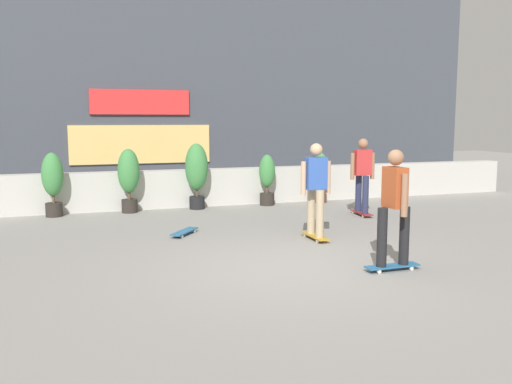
# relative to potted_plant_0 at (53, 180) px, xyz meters

# --- Properties ---
(ground_plane) EXTENTS (48.00, 48.00, 0.00)m
(ground_plane) POSITION_rel_potted_plant_0_xyz_m (3.26, -5.55, -0.80)
(ground_plane) COLOR gray
(planter_wall) EXTENTS (18.00, 0.40, 0.90)m
(planter_wall) POSITION_rel_potted_plant_0_xyz_m (3.26, 0.45, -0.35)
(planter_wall) COLOR beige
(planter_wall) RESTS_ON ground
(building_backdrop) EXTENTS (20.00, 2.08, 6.50)m
(building_backdrop) POSITION_rel_potted_plant_0_xyz_m (3.26, 4.45, 2.45)
(building_backdrop) COLOR #424751
(building_backdrop) RESTS_ON ground
(potted_plant_0) EXTENTS (0.46, 0.46, 1.40)m
(potted_plant_0) POSITION_rel_potted_plant_0_xyz_m (0.00, 0.00, 0.00)
(potted_plant_0) COLOR #2D2823
(potted_plant_0) RESTS_ON ground
(potted_plant_1) EXTENTS (0.49, 0.49, 1.45)m
(potted_plant_1) POSITION_rel_potted_plant_0_xyz_m (1.62, -0.00, 0.04)
(potted_plant_1) COLOR #2D2823
(potted_plant_1) RESTS_ON ground
(potted_plant_2) EXTENTS (0.54, 0.54, 1.55)m
(potted_plant_2) POSITION_rel_potted_plant_0_xyz_m (3.19, -0.00, 0.11)
(potted_plant_2) COLOR black
(potted_plant_2) RESTS_ON ground
(potted_plant_3) EXTENTS (0.39, 0.39, 1.25)m
(potted_plant_3) POSITION_rel_potted_plant_0_xyz_m (4.96, -0.00, -0.12)
(potted_plant_3) COLOR #2D2823
(potted_plant_3) RESTS_ON ground
(potted_plant_4) EXTENTS (0.40, 0.40, 1.28)m
(potted_plant_4) POSITION_rel_potted_plant_0_xyz_m (6.40, 0.00, -0.09)
(potted_plant_4) COLOR brown
(potted_plant_4) RESTS_ON ground
(skater_far_left) EXTENTS (0.80, 0.56, 1.70)m
(skater_far_left) POSITION_rel_potted_plant_0_xyz_m (4.54, -6.20, 0.14)
(skater_far_left) COLOR #266699
(skater_far_left) RESTS_ON ground
(skater_foreground) EXTENTS (0.56, 0.82, 1.70)m
(skater_foreground) POSITION_rel_potted_plant_0_xyz_m (6.41, -2.09, 0.14)
(skater_foreground) COLOR maroon
(skater_foreground) RESTS_ON ground
(skater_by_wall_left) EXTENTS (0.56, 0.80, 1.70)m
(skater_by_wall_left) POSITION_rel_potted_plant_0_xyz_m (4.38, -4.01, 0.14)
(skater_by_wall_left) COLOR #BF8C26
(skater_by_wall_left) RESTS_ON ground
(skateboard_near_camera) EXTENTS (0.65, 0.75, 0.08)m
(skateboard_near_camera) POSITION_rel_potted_plant_0_xyz_m (2.28, -2.86, -0.74)
(skateboard_near_camera) COLOR #266699
(skateboard_near_camera) RESTS_ON ground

